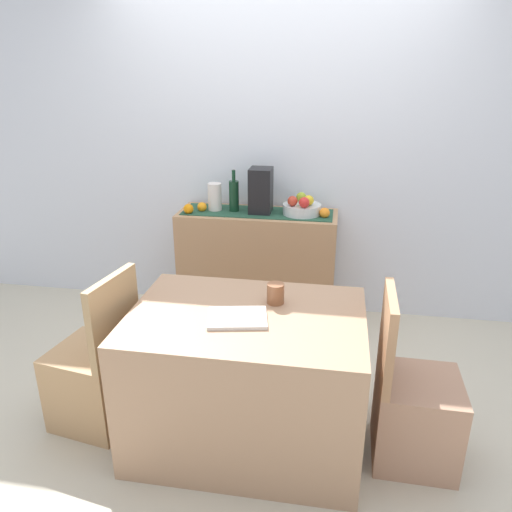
{
  "coord_description": "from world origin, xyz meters",
  "views": [
    {
      "loc": [
        0.45,
        -2.53,
        1.88
      ],
      "look_at": [
        -0.04,
        0.37,
        0.73
      ],
      "focal_mm": 34.6,
      "sensor_mm": 36.0,
      "label": 1
    }
  ],
  "objects_px": {
    "coffee_cup": "(275,293)",
    "chair_by_corner": "(413,412)",
    "chair_near_window": "(97,379)",
    "sideboard_console": "(257,266)",
    "dining_table": "(247,378)",
    "wine_bottle": "(234,196)",
    "open_book": "(237,318)",
    "fruit_bowl": "(302,209)",
    "coffee_maker": "(261,191)",
    "ceramic_vase": "(215,197)"
  },
  "relations": [
    {
      "from": "wine_bottle",
      "to": "fruit_bowl",
      "type": "bearing_deg",
      "value": 0.0
    },
    {
      "from": "dining_table",
      "to": "open_book",
      "type": "distance_m",
      "value": 0.39
    },
    {
      "from": "chair_near_window",
      "to": "dining_table",
      "type": "bearing_deg",
      "value": 0.19
    },
    {
      "from": "coffee_maker",
      "to": "chair_near_window",
      "type": "xyz_separation_m",
      "value": [
        -0.7,
        -1.35,
        -0.76
      ]
    },
    {
      "from": "dining_table",
      "to": "coffee_cup",
      "type": "height_order",
      "value": "coffee_cup"
    },
    {
      "from": "ceramic_vase",
      "to": "coffee_maker",
      "type": "bearing_deg",
      "value": 0.0
    },
    {
      "from": "open_book",
      "to": "chair_near_window",
      "type": "height_order",
      "value": "chair_near_window"
    },
    {
      "from": "wine_bottle",
      "to": "coffee_cup",
      "type": "distance_m",
      "value": 1.3
    },
    {
      "from": "fruit_bowl",
      "to": "coffee_cup",
      "type": "relative_size",
      "value": 2.61
    },
    {
      "from": "wine_bottle",
      "to": "dining_table",
      "type": "relative_size",
      "value": 0.27
    },
    {
      "from": "ceramic_vase",
      "to": "dining_table",
      "type": "xyz_separation_m",
      "value": [
        0.49,
        -1.35,
        -0.59
      ]
    },
    {
      "from": "coffee_cup",
      "to": "chair_near_window",
      "type": "height_order",
      "value": "chair_near_window"
    },
    {
      "from": "dining_table",
      "to": "coffee_cup",
      "type": "distance_m",
      "value": 0.46
    },
    {
      "from": "coffee_cup",
      "to": "chair_by_corner",
      "type": "height_order",
      "value": "chair_by_corner"
    },
    {
      "from": "coffee_cup",
      "to": "chair_near_window",
      "type": "bearing_deg",
      "value": -171.27
    },
    {
      "from": "coffee_maker",
      "to": "chair_by_corner",
      "type": "xyz_separation_m",
      "value": [
        0.99,
        -1.35,
        -0.76
      ]
    },
    {
      "from": "open_book",
      "to": "coffee_cup",
      "type": "xyz_separation_m",
      "value": [
        0.16,
        0.21,
        0.04
      ]
    },
    {
      "from": "coffee_cup",
      "to": "dining_table",
      "type": "bearing_deg",
      "value": -130.37
    },
    {
      "from": "wine_bottle",
      "to": "ceramic_vase",
      "type": "bearing_deg",
      "value": 180.0
    },
    {
      "from": "sideboard_console",
      "to": "chair_near_window",
      "type": "relative_size",
      "value": 1.3
    },
    {
      "from": "wine_bottle",
      "to": "coffee_cup",
      "type": "height_order",
      "value": "wine_bottle"
    },
    {
      "from": "fruit_bowl",
      "to": "chair_by_corner",
      "type": "xyz_separation_m",
      "value": [
        0.69,
        -1.35,
        -0.64
      ]
    },
    {
      "from": "fruit_bowl",
      "to": "chair_by_corner",
      "type": "relative_size",
      "value": 0.31
    },
    {
      "from": "dining_table",
      "to": "open_book",
      "type": "xyz_separation_m",
      "value": [
        -0.03,
        -0.06,
        0.38
      ]
    },
    {
      "from": "sideboard_console",
      "to": "fruit_bowl",
      "type": "height_order",
      "value": "fruit_bowl"
    },
    {
      "from": "coffee_cup",
      "to": "chair_near_window",
      "type": "xyz_separation_m",
      "value": [
        -0.97,
        -0.15,
        -0.53
      ]
    },
    {
      "from": "chair_by_corner",
      "to": "wine_bottle",
      "type": "bearing_deg",
      "value": 131.35
    },
    {
      "from": "fruit_bowl",
      "to": "coffee_cup",
      "type": "height_order",
      "value": "fruit_bowl"
    },
    {
      "from": "fruit_bowl",
      "to": "ceramic_vase",
      "type": "xyz_separation_m",
      "value": [
        -0.65,
        0.0,
        0.06
      ]
    },
    {
      "from": "sideboard_console",
      "to": "chair_by_corner",
      "type": "xyz_separation_m",
      "value": [
        1.01,
        -1.35,
        -0.16
      ]
    },
    {
      "from": "sideboard_console",
      "to": "dining_table",
      "type": "xyz_separation_m",
      "value": [
        0.17,
        -1.35,
        -0.06
      ]
    },
    {
      "from": "fruit_bowl",
      "to": "coffee_maker",
      "type": "xyz_separation_m",
      "value": [
        -0.3,
        0.0,
        0.12
      ]
    },
    {
      "from": "coffee_maker",
      "to": "coffee_cup",
      "type": "relative_size",
      "value": 3.13
    },
    {
      "from": "sideboard_console",
      "to": "chair_by_corner",
      "type": "relative_size",
      "value": 1.3
    },
    {
      "from": "wine_bottle",
      "to": "open_book",
      "type": "xyz_separation_m",
      "value": [
        0.31,
        -1.41,
        -0.23
      ]
    },
    {
      "from": "fruit_bowl",
      "to": "dining_table",
      "type": "bearing_deg",
      "value": -96.65
    },
    {
      "from": "wine_bottle",
      "to": "chair_near_window",
      "type": "distance_m",
      "value": 1.61
    },
    {
      "from": "coffee_maker",
      "to": "dining_table",
      "type": "xyz_separation_m",
      "value": [
        0.14,
        -1.35,
        -0.66
      ]
    },
    {
      "from": "fruit_bowl",
      "to": "ceramic_vase",
      "type": "bearing_deg",
      "value": 180.0
    },
    {
      "from": "coffee_maker",
      "to": "coffee_cup",
      "type": "height_order",
      "value": "coffee_maker"
    },
    {
      "from": "fruit_bowl",
      "to": "coffee_maker",
      "type": "bearing_deg",
      "value": 180.0
    },
    {
      "from": "coffee_cup",
      "to": "chair_by_corner",
      "type": "bearing_deg",
      "value": -11.43
    },
    {
      "from": "ceramic_vase",
      "to": "chair_by_corner",
      "type": "distance_m",
      "value": 2.02
    },
    {
      "from": "wine_bottle",
      "to": "coffee_maker",
      "type": "height_order",
      "value": "coffee_maker"
    },
    {
      "from": "chair_by_corner",
      "to": "chair_near_window",
      "type": "bearing_deg",
      "value": -179.9
    },
    {
      "from": "coffee_cup",
      "to": "chair_by_corner",
      "type": "xyz_separation_m",
      "value": [
        0.72,
        -0.15,
        -0.53
      ]
    },
    {
      "from": "ceramic_vase",
      "to": "dining_table",
      "type": "bearing_deg",
      "value": -70.06
    },
    {
      "from": "fruit_bowl",
      "to": "open_book",
      "type": "xyz_separation_m",
      "value": [
        -0.19,
        -1.41,
        -0.15
      ]
    },
    {
      "from": "sideboard_console",
      "to": "dining_table",
      "type": "relative_size",
      "value": 1.01
    },
    {
      "from": "chair_near_window",
      "to": "chair_by_corner",
      "type": "bearing_deg",
      "value": 0.1
    }
  ]
}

